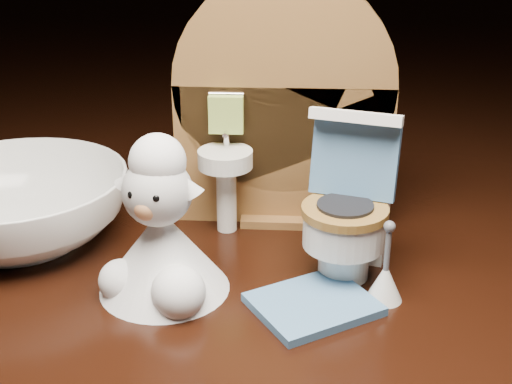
{
  "coord_description": "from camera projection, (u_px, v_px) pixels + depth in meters",
  "views": [
    {
      "loc": [
        0.01,
        -0.34,
        0.2
      ],
      "look_at": [
        -0.01,
        -0.0,
        0.05
      ],
      "focal_mm": 50.0,
      "sensor_mm": 36.0,
      "label": 1
    }
  ],
  "objects": [
    {
      "name": "bath_mat",
      "position": [
        313.0,
        304.0,
        0.35
      ],
      "size": [
        0.07,
        0.07,
        0.0
      ],
      "primitive_type": "cube",
      "rotation": [
        0.0,
        0.0,
        0.56
      ],
      "color": "teal",
      "rests_on": "ground"
    },
    {
      "name": "ceramic_bowl",
      "position": [
        17.0,
        207.0,
        0.41
      ],
      "size": [
        0.15,
        0.15,
        0.04
      ],
      "primitive_type": "imported",
      "rotation": [
        0.0,
        0.0,
        0.23
      ],
      "color": "white",
      "rests_on": "ground"
    },
    {
      "name": "toilet_brush",
      "position": [
        385.0,
        279.0,
        0.36
      ],
      "size": [
        0.02,
        0.02,
        0.04
      ],
      "color": "white",
      "rests_on": "ground"
    },
    {
      "name": "plush_lamb",
      "position": [
        161.0,
        239.0,
        0.36
      ],
      "size": [
        0.07,
        0.07,
        0.09
      ],
      "rotation": [
        0.0,
        0.0,
        -0.24
      ],
      "color": "white",
      "rests_on": "ground"
    },
    {
      "name": "toy_toilet",
      "position": [
        349.0,
        214.0,
        0.38
      ],
      "size": [
        0.05,
        0.06,
        0.09
      ],
      "rotation": [
        0.0,
        0.0,
        -0.28
      ],
      "color": "white",
      "rests_on": "ground"
    },
    {
      "name": "backdrop_panel",
      "position": [
        282.0,
        118.0,
        0.42
      ],
      "size": [
        0.13,
        0.05,
        0.15
      ],
      "color": "brown",
      "rests_on": "ground"
    }
  ]
}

